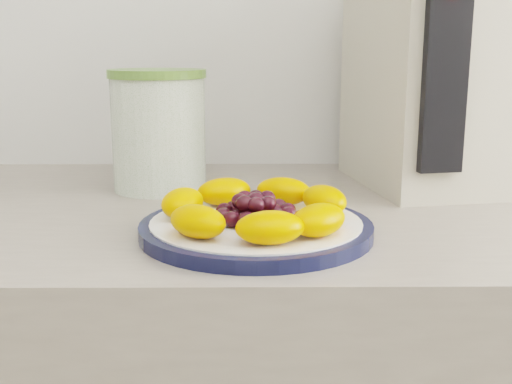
{
  "coord_description": "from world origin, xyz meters",
  "views": [
    {
      "loc": [
        -0.07,
        0.37,
        1.11
      ],
      "look_at": [
        -0.07,
        1.06,
        0.95
      ],
      "focal_mm": 45.0,
      "sensor_mm": 36.0,
      "label": 1
    }
  ],
  "objects": [
    {
      "name": "canister",
      "position": [
        -0.21,
        1.3,
        0.98
      ],
      "size": [
        0.17,
        0.17,
        0.16
      ],
      "primitive_type": "cylinder",
      "rotation": [
        0.0,
        0.0,
        0.29
      ],
      "color": "#326015",
      "rests_on": "counter"
    },
    {
      "name": "appliance_body",
      "position": [
        0.19,
        1.33,
        1.07
      ],
      "size": [
        0.23,
        0.29,
        0.33
      ],
      "primitive_type": "cube",
      "rotation": [
        0.0,
        0.0,
        0.17
      ],
      "color": "beige",
      "rests_on": "counter"
    },
    {
      "name": "canister_lid",
      "position": [
        -0.21,
        1.3,
        1.07
      ],
      "size": [
        0.17,
        0.17,
        0.01
      ],
      "primitive_type": "cylinder",
      "rotation": [
        0.0,
        0.0,
        0.29
      ],
      "color": "#5B8137",
      "rests_on": "canister"
    },
    {
      "name": "appliance_panel",
      "position": [
        0.17,
        1.18,
        1.07
      ],
      "size": [
        0.06,
        0.03,
        0.25
      ],
      "primitive_type": "cube",
      "rotation": [
        0.0,
        0.0,
        0.17
      ],
      "color": "black",
      "rests_on": "appliance_body"
    },
    {
      "name": "fruit_plate",
      "position": [
        -0.06,
        1.05,
        0.93
      ],
      "size": [
        0.23,
        0.22,
        0.03
      ],
      "color": "#FF8600",
      "rests_on": "plate_face"
    },
    {
      "name": "plate_rim",
      "position": [
        -0.07,
        1.06,
        0.91
      ],
      "size": [
        0.26,
        0.26,
        0.01
      ],
      "primitive_type": "cylinder",
      "color": "#101533",
      "rests_on": "counter"
    },
    {
      "name": "plate_face",
      "position": [
        -0.07,
        1.06,
        0.91
      ],
      "size": [
        0.24,
        0.24,
        0.02
      ],
      "primitive_type": "cylinder",
      "color": "white",
      "rests_on": "counter"
    }
  ]
}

